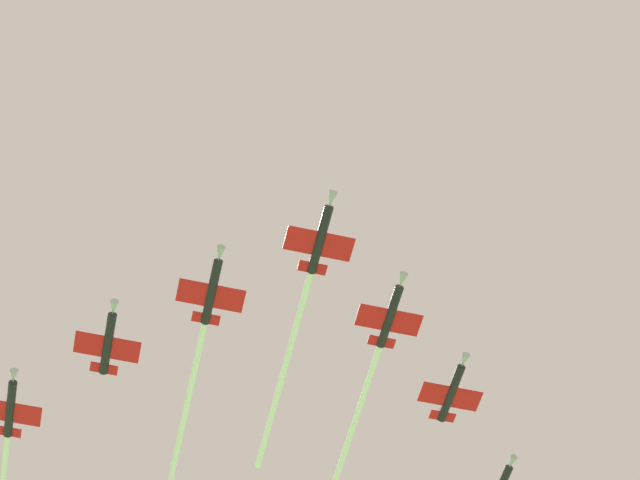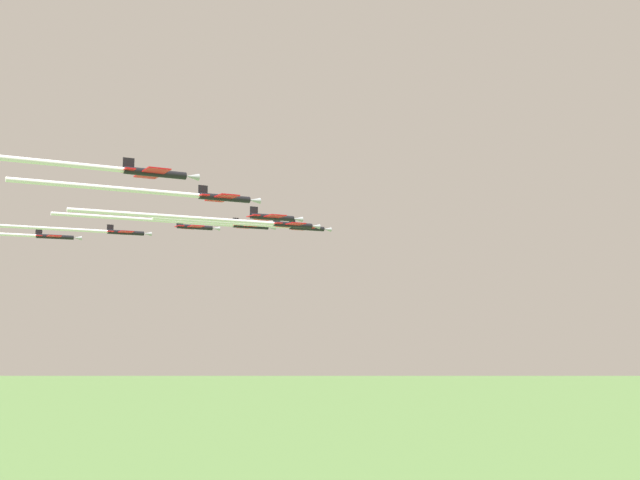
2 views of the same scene
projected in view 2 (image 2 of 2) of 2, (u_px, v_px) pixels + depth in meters
The scene contains 9 objects.
jet_lead at pixel (268, 225), 174.71m from camera, with size 44.83×21.09×2.64m.
jet_port_inner at pixel (196, 223), 178.19m from camera, with size 53.94×24.97×2.64m.
jet_starboard_inner at pixel (231, 221), 156.57m from camera, with size 54.44×25.19×2.64m.
jet_port_outer at pixel (196, 227), 191.06m from camera, with size 12.48×9.66×2.64m.
jet_starboard_outer at pixel (273, 217), 148.18m from camera, with size 12.48×9.66×2.64m.
jet_center_rear at pixel (75, 230), 186.82m from camera, with size 49.95×23.27×2.64m.
jet_port_trail at pixel (173, 193), 124.69m from camera, with size 41.86×19.83×2.64m.
jet_starboard_trail at pixel (12, 235), 190.23m from camera, with size 44.60×20.99×2.64m.
jet_tail_end at pixel (94, 167), 106.01m from camera, with size 40.89×19.41×2.64m.
Camera 2 is at (125.85, 128.43, 96.99)m, focal length 38.68 mm.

